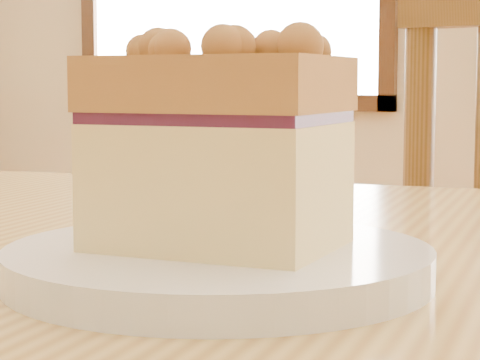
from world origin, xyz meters
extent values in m
cube|color=#3D2510|center=(-1.90, 3.97, 0.76)|extent=(1.76, 0.06, 0.08)
cube|color=tan|center=(-0.01, 0.13, 0.73)|extent=(1.39, 0.99, 0.04)
cylinder|color=brown|center=(-0.13, 0.74, 0.73)|extent=(0.04, 0.04, 0.50)
cylinder|color=white|center=(-0.08, 0.04, 0.76)|extent=(0.24, 0.24, 0.02)
cylinder|color=white|center=(-0.08, 0.04, 0.75)|extent=(0.17, 0.17, 0.01)
cube|color=#F7E68B|center=(-0.08, 0.04, 0.80)|extent=(0.13, 0.10, 0.07)
cube|color=#401229|center=(-0.08, 0.04, 0.84)|extent=(0.13, 0.10, 0.01)
cube|color=#AA7035|center=(-0.08, 0.04, 0.86)|extent=(0.13, 0.10, 0.03)
sphere|color=#AA7035|center=(-0.03, 0.04, 0.88)|extent=(0.02, 0.02, 0.02)
sphere|color=#AA7035|center=(-0.04, 0.01, 0.88)|extent=(0.02, 0.02, 0.02)
sphere|color=#AA7035|center=(-0.07, 0.06, 0.88)|extent=(0.02, 0.02, 0.02)
sphere|color=#AA7035|center=(-0.08, 0.03, 0.88)|extent=(0.01, 0.01, 0.01)
sphere|color=#AA7035|center=(-0.12, 0.02, 0.88)|extent=(0.02, 0.02, 0.02)
sphere|color=#AA7035|center=(-0.07, 0.03, 0.88)|extent=(0.02, 0.02, 0.02)
sphere|color=#AA7035|center=(-0.05, 0.06, 0.88)|extent=(0.02, 0.02, 0.02)
sphere|color=#AA7035|center=(-0.07, 0.05, 0.88)|extent=(0.01, 0.01, 0.01)
sphere|color=#AA7035|center=(-0.05, 0.07, 0.88)|extent=(0.01, 0.01, 0.01)
sphere|color=#AA7035|center=(-0.07, 0.01, 0.88)|extent=(0.02, 0.02, 0.02)
sphere|color=#AA7035|center=(-0.10, 0.05, 0.88)|extent=(0.02, 0.02, 0.02)
sphere|color=#AA7035|center=(-0.04, 0.05, 0.88)|extent=(0.02, 0.02, 0.02)
sphere|color=#AA7035|center=(-0.03, 0.06, 0.88)|extent=(0.02, 0.02, 0.02)
sphere|color=#AA7035|center=(-0.09, 0.01, 0.88)|extent=(0.02, 0.02, 0.02)
sphere|color=#AA7035|center=(-0.06, 0.05, 0.88)|extent=(0.02, 0.02, 0.02)
sphere|color=#AA7035|center=(-0.11, 0.07, 0.88)|extent=(0.02, 0.02, 0.02)
sphere|color=#AA7035|center=(-0.11, 0.08, 0.88)|extent=(0.02, 0.02, 0.02)
sphere|color=#AA7035|center=(-0.11, 0.08, 0.88)|extent=(0.03, 0.03, 0.03)
sphere|color=#AA7035|center=(-0.10, 0.03, 0.88)|extent=(0.02, 0.02, 0.02)
sphere|color=#AA7035|center=(-0.10, 0.04, 0.88)|extent=(0.02, 0.02, 0.02)
sphere|color=#AA7035|center=(-0.10, 0.06, 0.88)|extent=(0.02, 0.02, 0.02)
sphere|color=#AA7035|center=(-0.02, 0.07, 0.88)|extent=(0.01, 0.01, 0.01)
sphere|color=#AA7035|center=(-0.14, 0.05, 0.82)|extent=(0.02, 0.02, 0.02)
sphere|color=#AA7035|center=(-0.14, 0.04, 0.86)|extent=(0.01, 0.01, 0.01)
sphere|color=#AA7035|center=(-0.14, 0.06, 0.83)|extent=(0.01, 0.01, 0.01)
sphere|color=#AA7035|center=(-0.15, 0.05, 0.84)|extent=(0.01, 0.01, 0.01)
sphere|color=#AA7035|center=(-0.14, 0.02, 0.84)|extent=(0.01, 0.01, 0.01)
sphere|color=#AA7035|center=(-0.14, 0.04, 0.83)|extent=(0.02, 0.02, 0.02)
camera|label=1|loc=(0.15, -0.43, 0.86)|focal=70.00mm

